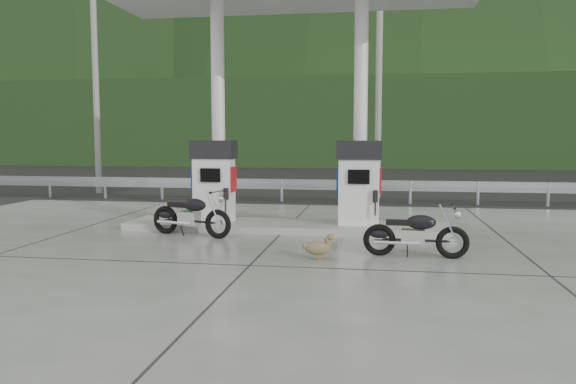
# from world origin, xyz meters

# --- Properties ---
(ground) EXTENTS (160.00, 160.00, 0.00)m
(ground) POSITION_xyz_m (0.00, 0.00, 0.00)
(ground) COLOR black
(ground) RESTS_ON ground
(forecourt_apron) EXTENTS (18.00, 14.00, 0.02)m
(forecourt_apron) POSITION_xyz_m (0.00, 0.00, 0.01)
(forecourt_apron) COLOR slate
(forecourt_apron) RESTS_ON ground
(pump_island) EXTENTS (7.00, 1.40, 0.15)m
(pump_island) POSITION_xyz_m (0.00, 2.50, 0.10)
(pump_island) COLOR #9E9B93
(pump_island) RESTS_ON forecourt_apron
(gas_pump_left) EXTENTS (0.95, 0.55, 1.80)m
(gas_pump_left) POSITION_xyz_m (-1.60, 2.50, 1.07)
(gas_pump_left) COLOR white
(gas_pump_left) RESTS_ON pump_island
(gas_pump_right) EXTENTS (0.95, 0.55, 1.80)m
(gas_pump_right) POSITION_xyz_m (1.60, 2.50, 1.07)
(gas_pump_right) COLOR white
(gas_pump_right) RESTS_ON pump_island
(canopy_column_left) EXTENTS (0.30, 0.30, 5.00)m
(canopy_column_left) POSITION_xyz_m (-1.60, 2.90, 2.67)
(canopy_column_left) COLOR white
(canopy_column_left) RESTS_ON pump_island
(canopy_column_right) EXTENTS (0.30, 0.30, 5.00)m
(canopy_column_right) POSITION_xyz_m (1.60, 2.90, 2.67)
(canopy_column_right) COLOR white
(canopy_column_right) RESTS_ON pump_island
(guardrail) EXTENTS (26.00, 0.16, 1.42)m
(guardrail) POSITION_xyz_m (0.00, 8.00, 0.71)
(guardrail) COLOR #A6A8AE
(guardrail) RESTS_ON ground
(road) EXTENTS (60.00, 7.00, 0.01)m
(road) POSITION_xyz_m (0.00, 11.50, 0.00)
(road) COLOR black
(road) RESTS_ON ground
(utility_pole_a) EXTENTS (0.22, 0.22, 8.00)m
(utility_pole_a) POSITION_xyz_m (-8.00, 9.50, 4.00)
(utility_pole_a) COLOR gray
(utility_pole_a) RESTS_ON ground
(utility_pole_b) EXTENTS (0.22, 0.22, 8.00)m
(utility_pole_b) POSITION_xyz_m (2.00, 9.50, 4.00)
(utility_pole_b) COLOR gray
(utility_pole_b) RESTS_ON ground
(tree_band) EXTENTS (80.00, 6.00, 6.00)m
(tree_band) POSITION_xyz_m (0.00, 30.00, 3.00)
(tree_band) COLOR black
(tree_band) RESTS_ON ground
(forested_hills) EXTENTS (100.00, 40.00, 140.00)m
(forested_hills) POSITION_xyz_m (0.00, 60.00, 0.00)
(forested_hills) COLOR black
(forested_hills) RESTS_ON ground
(motorcycle_left) EXTENTS (1.86, 1.05, 0.84)m
(motorcycle_left) POSITION_xyz_m (-1.78, 1.43, 0.44)
(motorcycle_left) COLOR black
(motorcycle_left) RESTS_ON forecourt_apron
(motorcycle_right) EXTENTS (1.67, 0.62, 0.78)m
(motorcycle_right) POSITION_xyz_m (2.63, 0.07, 0.41)
(motorcycle_right) COLOR black
(motorcycle_right) RESTS_ON forecourt_apron
(duck) EXTENTS (0.54, 0.26, 0.38)m
(duck) POSITION_xyz_m (1.02, -0.42, 0.21)
(duck) COLOR brown
(duck) RESTS_ON forecourt_apron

